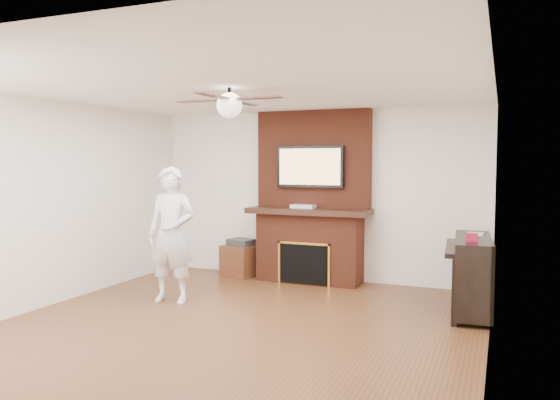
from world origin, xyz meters
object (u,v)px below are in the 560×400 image
at_px(side_table, 242,259).
at_px(piano, 472,273).
at_px(person, 171,235).
at_px(fireplace, 311,214).

height_order(side_table, piano, piano).
bearing_deg(side_table, person, -79.74).
bearing_deg(fireplace, side_table, -176.51).
bearing_deg(piano, person, -170.01).
bearing_deg(side_table, fireplace, 17.47).
bearing_deg(person, side_table, 77.35).
bearing_deg(person, piano, 5.22).
distance_m(person, side_table, 1.83).
bearing_deg(fireplace, piano, -21.89).
distance_m(fireplace, side_table, 1.32).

